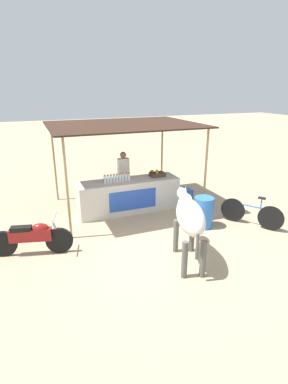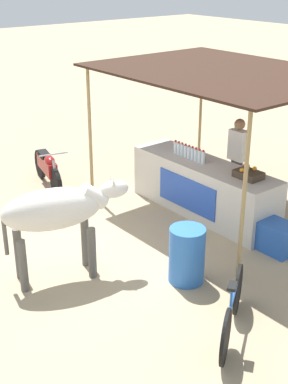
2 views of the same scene
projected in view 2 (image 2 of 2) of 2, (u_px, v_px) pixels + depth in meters
The scene contains 11 objects.
ground_plane at pixel (103, 249), 8.51m from camera, with size 60.00×60.00×0.00m, color tan.
stall_counter at pixel (203, 188), 9.59m from camera, with size 3.00×0.82×0.96m.
stall_awning at pixel (221, 76), 8.98m from camera, with size 4.20×3.20×2.55m.
water_bottle_row at pixel (189, 152), 9.58m from camera, with size 0.79×0.07×0.25m.
fruit_crate at pixel (248, 174), 8.72m from camera, with size 0.44×0.32×0.18m.
vendor_behind_counter at pixel (237, 161), 9.80m from camera, with size 0.34×0.22×1.65m.
cooler_box at pixel (276, 237), 8.38m from camera, with size 0.60×0.44×0.48m, color blue.
water_barrel at pixel (187, 255), 7.53m from camera, with size 0.51×0.51×0.83m, color blue.
cow at pixel (57, 212), 7.39m from camera, with size 0.92×1.84×1.44m.
motorcycle_parked at pixel (48, 168), 10.68m from camera, with size 1.77×0.66×0.90m.
bicycle_leaning at pixel (232, 311), 6.43m from camera, with size 0.96×1.40×0.85m.
Camera 2 is at (6.22, -4.17, 4.20)m, focal length 50.00 mm.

